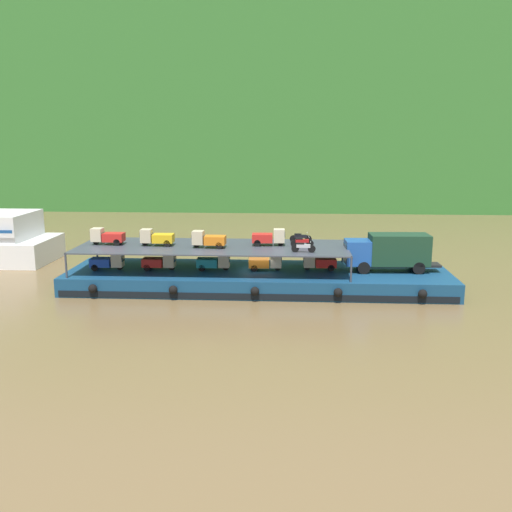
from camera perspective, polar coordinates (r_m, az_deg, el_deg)
name	(u,v)px	position (r m, az deg, el deg)	size (l,w,h in m)	color
ground_plane	(258,287)	(47.65, 0.21, -3.18)	(400.00, 400.00, 0.00)	brown
hillside_far_bank	(277,85)	(109.62, 2.17, 16.82)	(110.02, 32.64, 38.93)	#33702D
cargo_barge	(258,279)	(47.44, 0.21, -2.32)	(31.59, 8.74, 1.50)	navy
covered_lorry	(389,251)	(47.84, 13.27, 0.48)	(7.92, 2.54, 3.10)	#1E4C99
cargo_rack	(213,247)	(47.25, -4.40, 0.93)	(22.39, 7.39, 2.00)	#383D47
mini_truck_lower_stern	(108,262)	(48.90, -14.70, -0.55)	(2.76, 1.24, 1.38)	#1E47B7
mini_truck_lower_aft	(160,262)	(47.94, -9.67, -0.57)	(2.76, 1.24, 1.38)	red
mini_truck_lower_mid	(214,262)	(47.29, -4.25, -0.60)	(2.76, 1.24, 1.38)	teal
mini_truck_lower_fore	(266,262)	(47.08, 0.99, -0.63)	(2.78, 1.27, 1.38)	orange
mini_truck_lower_bow	(319,262)	(47.49, 6.36, -0.59)	(2.78, 1.28, 1.38)	red
mini_truck_upper_stern	(107,236)	(49.32, -14.76, 1.92)	(2.74, 1.21, 1.38)	red
mini_truck_upper_mid	(157,237)	(47.91, -9.98, 1.85)	(2.75, 1.22, 1.38)	gold
mini_truck_upper_fore	(208,239)	(46.46, -4.83, 1.68)	(2.77, 1.24, 1.38)	orange
mini_truck_upper_bow	(269,237)	(47.28, 1.33, 1.90)	(2.77, 1.25, 1.38)	red
motorcycle_upper_port	(303,247)	(44.55, 4.78, 0.91)	(1.90, 0.55, 0.87)	black
motorcycle_upper_centre	(302,242)	(46.73, 4.64, 1.42)	(1.90, 0.55, 0.87)	black
motorcycle_upper_stbd	(300,237)	(48.91, 4.50, 1.89)	(1.90, 0.55, 0.87)	black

